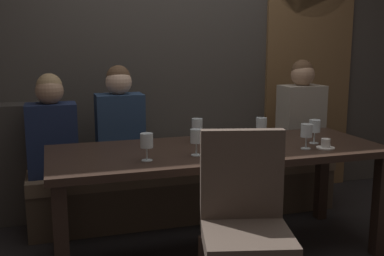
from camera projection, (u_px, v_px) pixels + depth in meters
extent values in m
plane|color=black|center=(217.00, 252.00, 3.19)|extent=(9.00, 9.00, 0.00)
cube|color=#423D38|center=(171.00, 33.00, 4.06)|extent=(6.00, 0.12, 3.00)
cube|color=brown|center=(308.00, 81.00, 4.47)|extent=(0.90, 0.05, 2.10)
cube|color=black|center=(62.00, 245.00, 2.50)|extent=(0.08, 0.08, 0.69)
cube|color=black|center=(380.00, 206.00, 3.10)|extent=(0.08, 0.08, 0.69)
cube|color=black|center=(58.00, 203.00, 3.16)|extent=(0.08, 0.08, 0.69)
cube|color=black|center=(322.00, 177.00, 3.76)|extent=(0.08, 0.08, 0.69)
cube|color=#302119|center=(218.00, 151.00, 3.06)|extent=(2.20, 0.84, 0.04)
cube|color=#4A3C2E|center=(188.00, 196.00, 3.82)|extent=(2.50, 0.40, 0.35)
cube|color=brown|center=(188.00, 170.00, 3.78)|extent=(2.50, 0.44, 0.10)
cube|color=brown|center=(247.00, 239.00, 2.32)|extent=(0.53, 0.53, 0.08)
cube|color=brown|center=(242.00, 174.00, 2.45)|extent=(0.44, 0.17, 0.48)
cube|color=#192342|center=(52.00, 140.00, 3.41)|extent=(0.36, 0.24, 0.54)
sphere|color=tan|center=(50.00, 91.00, 3.35)|extent=(0.20, 0.20, 0.20)
sphere|color=#9E7F56|center=(49.00, 86.00, 3.35)|extent=(0.18, 0.18, 0.18)
cube|color=navy|center=(120.00, 132.00, 3.58)|extent=(0.36, 0.24, 0.59)
sphere|color=#DBB293|center=(119.00, 82.00, 3.51)|extent=(0.20, 0.20, 0.20)
sphere|color=brown|center=(118.00, 77.00, 3.51)|extent=(0.18, 0.18, 0.18)
cube|color=#9E9384|center=(301.00, 121.00, 4.00)|extent=(0.36, 0.24, 0.61)
sphere|color=tan|center=(303.00, 75.00, 3.93)|extent=(0.20, 0.20, 0.20)
sphere|color=brown|center=(302.00, 70.00, 3.93)|extent=(0.18, 0.18, 0.18)
cylinder|color=silver|center=(197.00, 141.00, 3.24)|extent=(0.06, 0.06, 0.00)
cylinder|color=silver|center=(197.00, 136.00, 3.23)|extent=(0.01, 0.01, 0.07)
cylinder|color=silver|center=(197.00, 125.00, 3.22)|extent=(0.08, 0.08, 0.08)
cylinder|color=silver|center=(314.00, 143.00, 3.19)|extent=(0.06, 0.06, 0.00)
cylinder|color=silver|center=(314.00, 137.00, 3.18)|extent=(0.01, 0.01, 0.07)
cylinder|color=silver|center=(315.00, 126.00, 3.17)|extent=(0.08, 0.08, 0.08)
cylinder|color=maroon|center=(315.00, 129.00, 3.17)|extent=(0.07, 0.07, 0.04)
cylinder|color=silver|center=(306.00, 148.00, 3.03)|extent=(0.06, 0.06, 0.00)
cylinder|color=silver|center=(306.00, 142.00, 3.02)|extent=(0.01, 0.01, 0.07)
cylinder|color=silver|center=(307.00, 130.00, 3.01)|extent=(0.08, 0.08, 0.08)
cylinder|color=silver|center=(147.00, 160.00, 2.73)|extent=(0.06, 0.06, 0.00)
cylinder|color=silver|center=(147.00, 154.00, 2.72)|extent=(0.01, 0.01, 0.07)
cylinder|color=silver|center=(147.00, 140.00, 2.70)|extent=(0.08, 0.08, 0.08)
cylinder|color=silver|center=(261.00, 140.00, 3.28)|extent=(0.06, 0.06, 0.00)
cylinder|color=silver|center=(261.00, 135.00, 3.27)|extent=(0.01, 0.01, 0.07)
cylinder|color=silver|center=(261.00, 124.00, 3.25)|extent=(0.08, 0.08, 0.08)
cylinder|color=silver|center=(196.00, 155.00, 2.85)|extent=(0.06, 0.06, 0.00)
cylinder|color=silver|center=(196.00, 149.00, 2.84)|extent=(0.01, 0.01, 0.07)
cylinder|color=silver|center=(196.00, 136.00, 2.83)|extent=(0.08, 0.08, 0.08)
cylinder|color=white|center=(325.00, 148.00, 3.04)|extent=(0.12, 0.12, 0.01)
cylinder|color=white|center=(326.00, 143.00, 3.03)|extent=(0.06, 0.06, 0.06)
cylinder|color=brown|center=(326.00, 139.00, 3.03)|extent=(0.05, 0.05, 0.01)
cube|color=white|center=(226.00, 148.00, 3.01)|extent=(0.19, 0.19, 0.01)
cube|color=#381E14|center=(227.00, 145.00, 3.01)|extent=(0.08, 0.06, 0.04)
cube|color=silver|center=(206.00, 150.00, 2.97)|extent=(0.04, 0.17, 0.01)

